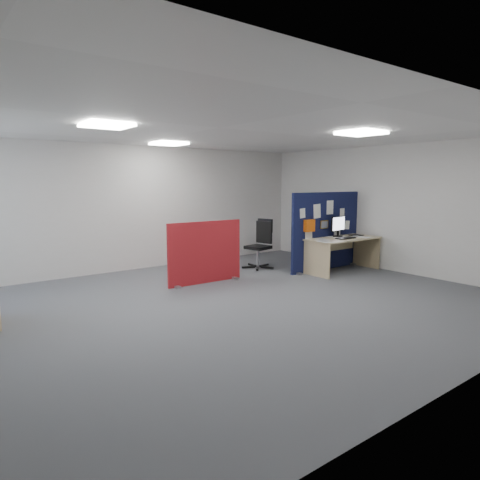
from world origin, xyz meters
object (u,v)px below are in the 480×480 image
monitor_main (338,225)px  red_divider (205,253)px  main_desk (341,246)px  office_chair (261,241)px  navy_divider (325,231)px

monitor_main → red_divider: size_ratio=0.32×
red_divider → main_desk: bearing=-15.1°
red_divider → office_chair: size_ratio=1.47×
navy_divider → red_divider: navy_divider is taller
navy_divider → main_desk: (0.12, -0.36, -0.29)m
navy_divider → monitor_main: 0.30m
monitor_main → red_divider: (-2.98, 0.71, -0.40)m
monitor_main → main_desk: bearing=-120.8°
navy_divider → red_divider: 2.85m
main_desk → office_chair: size_ratio=1.58×
red_divider → office_chair: (1.78, 0.47, 0.03)m
monitor_main → red_divider: 3.08m
navy_divider → main_desk: bearing=-71.6°
navy_divider → office_chair: (-1.01, 0.98, -0.24)m
main_desk → red_divider: 3.04m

